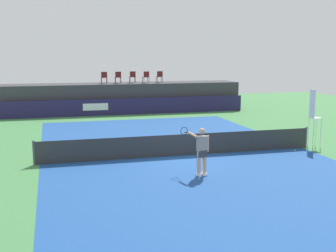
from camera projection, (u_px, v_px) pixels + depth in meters
ground_plane at (164, 142)px, 21.93m from camera, size 48.00×48.00×0.00m
court_inner at (181, 155)px, 19.07m from camera, size 12.00×22.00×0.00m
sponsor_wall at (127, 106)px, 31.82m from camera, size 18.00×0.22×1.20m
spectator_platform at (123, 97)px, 33.45m from camera, size 18.00×2.80×2.20m
spectator_chair_far_left at (104, 77)px, 32.59m from camera, size 0.46×0.46×0.89m
spectator_chair_left at (118, 77)px, 32.93m from camera, size 0.45×0.45×0.89m
spectator_chair_center at (132, 76)px, 33.45m from camera, size 0.45×0.45×0.89m
spectator_chair_right at (146, 77)px, 33.29m from camera, size 0.48×0.48×0.89m
spectator_chair_far_right at (159, 76)px, 33.80m from camera, size 0.45×0.45×0.89m
umpire_chair at (314, 114)px, 20.52m from camera, size 0.44×0.44×2.76m
tennis_net at (181, 145)px, 19.00m from camera, size 12.40×0.02×0.95m
net_post_near at (34, 153)px, 17.38m from camera, size 0.10×0.10×1.00m
net_post_far at (306, 137)px, 20.61m from camera, size 0.10×0.10×1.00m
tennis_player at (201, 150)px, 15.80m from camera, size 0.83×1.12×1.77m
tennis_ball at (295, 150)px, 19.89m from camera, size 0.07×0.07×0.07m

